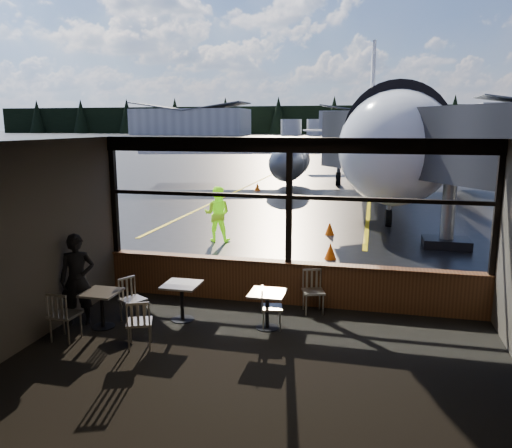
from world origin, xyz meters
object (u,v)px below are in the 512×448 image
(jet_bridge, at_px, (441,177))
(chair_mid_w, at_px, (133,300))
(chair_near_n, at_px, (313,292))
(passenger, at_px, (78,280))
(cone_extra, at_px, (330,251))
(cone_wing, at_px, (257,187))
(cafe_table_near, at_px, (267,310))
(cafe_table_mid, at_px, (182,302))
(chair_left_s, at_px, (65,315))
(chair_near_w, at_px, (272,308))
(airliner, at_px, (380,95))
(ground_crew, at_px, (217,214))
(cafe_table_left, at_px, (102,310))
(cone_nose, at_px, (330,228))
(chair_mid_s, at_px, (139,323))

(jet_bridge, bearing_deg, chair_mid_w, -131.58)
(chair_near_n, bearing_deg, passenger, 2.98)
(passenger, distance_m, cone_extra, 7.26)
(jet_bridge, distance_m, cone_wing, 15.33)
(cafe_table_near, relative_size, cafe_table_mid, 0.96)
(chair_near_n, relative_size, chair_left_s, 0.95)
(jet_bridge, bearing_deg, cafe_table_mid, -128.36)
(chair_near_w, relative_size, chair_mid_w, 0.93)
(airliner, bearing_deg, cafe_table_near, -97.20)
(passenger, bearing_deg, chair_mid_w, -3.82)
(cone_extra, bearing_deg, chair_near_w, -96.95)
(chair_mid_w, distance_m, ground_crew, 7.00)
(airliner, relative_size, cafe_table_left, 50.83)
(jet_bridge, distance_m, cafe_table_near, 8.07)
(chair_near_w, height_order, cone_wing, chair_near_w)
(airliner, xyz_separation_m, cone_extra, (-1.24, -17.33, -5.26))
(chair_mid_w, xyz_separation_m, chair_left_s, (-0.76, -1.06, 0.03))
(airliner, height_order, cone_extra, airliner)
(chair_near_n, distance_m, cone_nose, 7.48)
(chair_near_n, relative_size, chair_mid_s, 1.00)
(chair_mid_w, bearing_deg, jet_bridge, 168.20)
(cafe_table_left, xyz_separation_m, chair_left_s, (-0.34, -0.65, 0.11))
(jet_bridge, xyz_separation_m, chair_left_s, (-7.10, -8.21, -1.78))
(airliner, xyz_separation_m, cone_wing, (-6.70, -3.08, -5.26))
(ground_crew, distance_m, cone_extra, 4.15)
(airliner, height_order, cone_nose, airliner)
(chair_near_w, xyz_separation_m, ground_crew, (-3.19, 6.68, 0.50))
(chair_near_n, bearing_deg, chair_mid_w, 3.12)
(chair_near_n, relative_size, ground_crew, 0.49)
(chair_near_n, distance_m, ground_crew, 6.90)
(jet_bridge, relative_size, ground_crew, 5.71)
(cone_wing, bearing_deg, passenger, -86.53)
(passenger, bearing_deg, cone_extra, 30.21)
(airliner, distance_m, passenger, 24.26)
(chair_near_w, distance_m, chair_near_n, 1.17)
(cone_wing, bearing_deg, jet_bridge, -55.98)
(cafe_table_mid, bearing_deg, ground_crew, 101.94)
(cone_nose, bearing_deg, cone_wing, 115.07)
(chair_mid_w, height_order, chair_left_s, chair_left_s)
(airliner, distance_m, chair_near_n, 22.20)
(chair_mid_s, bearing_deg, cafe_table_near, 10.59)
(chair_near_n, relative_size, cone_extra, 1.88)
(cone_extra, bearing_deg, cone_wing, 110.99)
(cone_nose, bearing_deg, cafe_table_left, -110.57)
(cafe_table_mid, distance_m, ground_crew, 6.86)
(airliner, relative_size, chair_mid_w, 41.63)
(jet_bridge, bearing_deg, cone_nose, 154.91)
(jet_bridge, bearing_deg, cone_wing, 124.02)
(cafe_table_left, bearing_deg, cone_wing, 94.93)
(chair_mid_s, bearing_deg, chair_left_s, 159.29)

